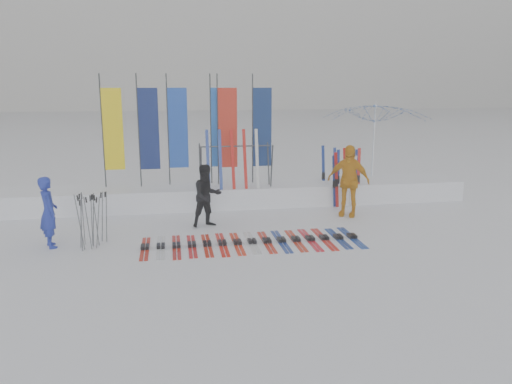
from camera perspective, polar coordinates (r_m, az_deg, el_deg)
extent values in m
plane|color=white|center=(10.52, 0.40, -7.20)|extent=(120.00, 120.00, 0.00)
cube|color=white|center=(14.82, -2.72, -0.26)|extent=(14.00, 1.60, 0.60)
imported|color=#1B2B9E|center=(11.70, -22.62, -2.14)|extent=(0.58, 0.68, 1.57)
imported|color=black|center=(12.43, -5.63, -0.44)|extent=(0.91, 0.80, 1.57)
imported|color=orange|center=(13.60, 10.50, 1.28)|extent=(1.21, 1.01, 1.93)
imported|color=white|center=(16.37, 13.41, 4.91)|extent=(3.51, 3.57, 3.02)
cube|color=#B01C0E|center=(11.13, -12.57, -6.20)|extent=(0.17, 1.57, 0.07)
cube|color=silver|center=(11.12, -10.83, -6.14)|extent=(0.17, 1.65, 0.07)
cube|color=#B01A0E|center=(11.12, -9.08, -6.08)|extent=(0.17, 1.67, 0.07)
cube|color=red|center=(11.12, -7.34, -6.02)|extent=(0.17, 1.59, 0.07)
cube|color=red|center=(11.14, -5.61, -5.95)|extent=(0.17, 1.61, 0.07)
cube|color=red|center=(11.17, -3.88, -5.87)|extent=(0.17, 1.68, 0.07)
cube|color=red|center=(11.20, -2.16, -5.79)|extent=(0.17, 1.62, 0.07)
cube|color=silver|center=(11.25, -0.45, -5.70)|extent=(0.17, 1.65, 0.07)
cube|color=red|center=(11.31, 1.24, -5.61)|extent=(0.17, 1.59, 0.07)
cube|color=navy|center=(11.37, 2.91, -5.52)|extent=(0.17, 1.66, 0.07)
cube|color=red|center=(11.45, 4.56, -5.42)|extent=(0.17, 1.62, 0.07)
cube|color=red|center=(11.53, 6.19, -5.32)|extent=(0.17, 1.68, 0.07)
cube|color=red|center=(11.63, 7.79, -5.22)|extent=(0.17, 1.69, 0.07)
cube|color=navy|center=(11.73, 9.36, -5.12)|extent=(0.17, 1.58, 0.07)
cube|color=#163A98|center=(11.84, 10.91, -5.01)|extent=(0.17, 1.66, 0.07)
cylinder|color=#595B60|center=(11.23, -18.67, -3.41)|extent=(0.09, 0.10, 1.19)
cylinder|color=#595B60|center=(11.49, -17.83, -3.08)|extent=(0.09, 0.04, 1.16)
cylinder|color=#595B60|center=(11.30, -19.53, -3.27)|extent=(0.16, 0.05, 1.22)
cylinder|color=#595B60|center=(11.47, -19.36, -3.05)|extent=(0.10, 0.10, 1.22)
cylinder|color=#595B60|center=(11.59, -19.15, -2.95)|extent=(0.04, 0.14, 1.19)
cylinder|color=#595B60|center=(11.48, -18.25, -3.11)|extent=(0.06, 0.08, 1.16)
cylinder|color=#595B60|center=(11.28, -17.61, -3.35)|extent=(0.15, 0.05, 1.16)
cylinder|color=#595B60|center=(11.15, -19.32, -3.65)|extent=(0.08, 0.13, 1.15)
cylinder|color=#595B60|center=(11.77, -17.16, -2.70)|extent=(0.09, 0.04, 1.15)
cylinder|color=#595B60|center=(11.47, -18.09, -3.05)|extent=(0.09, 0.08, 1.19)
cylinder|color=#595B60|center=(11.65, -16.72, -2.73)|extent=(0.09, 0.09, 1.19)
cylinder|color=#383A3F|center=(14.78, -17.13, 6.64)|extent=(0.04, 0.04, 3.20)
cube|color=yellow|center=(14.74, -16.02, 6.89)|extent=(0.55, 0.03, 2.30)
cylinder|color=#383A3F|center=(14.60, -13.26, 6.80)|extent=(0.04, 0.04, 3.20)
cube|color=navy|center=(14.58, -12.13, 7.04)|extent=(0.55, 0.03, 2.30)
cylinder|color=#383A3F|center=(14.72, -10.02, 6.97)|extent=(0.04, 0.04, 3.20)
cube|color=#1844B7|center=(14.71, -8.89, 7.21)|extent=(0.55, 0.03, 2.30)
cylinder|color=#383A3F|center=(14.79, -5.18, 7.13)|extent=(0.04, 0.04, 3.20)
cube|color=blue|center=(14.81, -4.06, 7.35)|extent=(0.55, 0.03, 2.30)
cylinder|color=#383A3F|center=(14.62, -4.38, 7.09)|extent=(0.04, 0.04, 3.20)
cube|color=red|center=(14.64, -3.25, 7.31)|extent=(0.55, 0.03, 2.30)
cylinder|color=#383A3F|center=(14.80, -0.39, 7.18)|extent=(0.04, 0.04, 3.20)
cube|color=navy|center=(14.84, 0.72, 7.39)|extent=(0.55, 0.03, 2.30)
cylinder|color=#383A3F|center=(13.92, -6.29, 2.75)|extent=(0.04, 0.30, 1.23)
cylinder|color=#383A3F|center=(14.42, -6.42, 3.07)|extent=(0.04, 0.30, 1.23)
cylinder|color=#383A3F|center=(14.18, 1.81, 2.99)|extent=(0.04, 0.30, 1.23)
cylinder|color=#383A3F|center=(14.67, 1.42, 3.30)|extent=(0.04, 0.30, 1.23)
cylinder|color=#383A3F|center=(14.18, -2.36, 5.25)|extent=(2.00, 0.04, 0.04)
cube|color=red|center=(15.13, 11.63, 1.81)|extent=(0.09, 0.04, 1.66)
cube|color=red|center=(14.48, 9.19, 1.36)|extent=(0.09, 0.03, 1.62)
cube|color=navy|center=(15.50, 11.49, 1.91)|extent=(0.09, 0.03, 1.58)
cube|color=navy|center=(15.60, 8.98, 2.10)|extent=(0.09, 0.04, 1.60)
cube|color=navy|center=(14.52, 8.95, 1.20)|extent=(0.09, 0.03, 1.52)
cube|color=navy|center=(14.98, 9.35, 1.72)|extent=(0.09, 0.02, 1.62)
cube|color=silver|center=(15.64, 10.96, 1.78)|extent=(0.09, 0.04, 1.45)
cube|color=red|center=(15.15, 10.09, 1.82)|extent=(0.09, 0.03, 1.63)
cube|color=navy|center=(15.40, 7.72, 2.17)|extent=(0.09, 0.03, 1.68)
cube|color=silver|center=(14.74, 10.75, 1.28)|extent=(0.09, 0.04, 1.51)
cube|color=silver|center=(14.83, 11.02, 1.26)|extent=(0.09, 0.03, 1.48)
cube|color=red|center=(15.14, 10.15, 1.87)|extent=(0.09, 0.04, 1.66)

